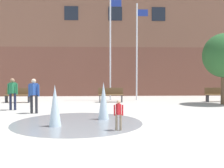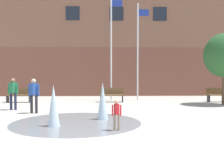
{
  "view_description": "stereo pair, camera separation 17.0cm",
  "coord_description": "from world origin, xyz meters",
  "views": [
    {
      "loc": [
        -1.2,
        -5.44,
        1.83
      ],
      "look_at": [
        -0.61,
        7.67,
        1.3
      ],
      "focal_mm": 42.0,
      "sensor_mm": 36.0,
      "label": 1
    },
    {
      "loc": [
        -1.03,
        -5.45,
        1.83
      ],
      "look_at": [
        -0.61,
        7.67,
        1.3
      ],
      "focal_mm": 42.0,
      "sensor_mm": 36.0,
      "label": 2
    }
  ],
  "objects": [
    {
      "name": "teen_by_trashcan",
      "position": [
        -4.24,
        6.62,
        0.93
      ],
      "size": [
        0.5,
        0.39,
        1.59
      ],
      "rotation": [
        0.0,
        0.0,
        -2.06
      ],
      "color": "#28282D",
      "rests_on": "ground"
    },
    {
      "name": "child_with_pink_shirt",
      "position": [
        -0.62,
        2.87,
        0.58
      ],
      "size": [
        0.31,
        0.23,
        0.99
      ],
      "rotation": [
        0.0,
        0.0,
        1.82
      ],
      "color": "#89755B",
      "rests_on": "ground"
    },
    {
      "name": "splash_fountain",
      "position": [
        -1.94,
        4.29,
        0.55
      ],
      "size": [
        4.82,
        4.82,
        1.49
      ],
      "color": "gray",
      "rests_on": "ground"
    },
    {
      "name": "park_bench_near_trashcan",
      "position": [
        6.39,
        11.14,
        0.48
      ],
      "size": [
        1.6,
        0.44,
        0.91
      ],
      "color": "#28282D",
      "rests_on": "ground"
    },
    {
      "name": "ground_plane",
      "position": [
        0.0,
        0.0,
        0.0
      ],
      "size": [
        100.0,
        100.0,
        0.0
      ],
      "primitive_type": "plane",
      "color": "#B2ADA3"
    },
    {
      "name": "library_building",
      "position": [
        0.0,
        18.71,
        4.4
      ],
      "size": [
        36.0,
        6.05,
        8.8
      ],
      "color": "brown",
      "rests_on": "ground"
    },
    {
      "name": "park_bench_left_of_flagpoles",
      "position": [
        -6.39,
        11.26,
        0.48
      ],
      "size": [
        1.6,
        0.44,
        0.91
      ],
      "color": "#28282D",
      "rests_on": "ground"
    },
    {
      "name": "adult_near_bench",
      "position": [
        -5.58,
        7.78,
        0.93
      ],
      "size": [
        0.5,
        0.38,
        1.59
      ],
      "rotation": [
        0.0,
        0.0,
        -1.83
      ],
      "color": "#1E233D",
      "rests_on": "ground"
    },
    {
      "name": "flagpole_right",
      "position": [
        1.32,
        12.34,
        3.51
      ],
      "size": [
        0.8,
        0.1,
        6.56
      ],
      "color": "silver",
      "rests_on": "ground"
    },
    {
      "name": "street_tree_near_building",
      "position": [
        6.04,
        9.64,
        2.87
      ],
      "size": [
        2.43,
        2.43,
        4.18
      ],
      "color": "brown",
      "rests_on": "ground"
    },
    {
      "name": "flagpole_left",
      "position": [
        -0.49,
        12.34,
        3.83
      ],
      "size": [
        0.8,
        0.1,
        7.19
      ],
      "color": "silver",
      "rests_on": "ground"
    },
    {
      "name": "park_bench_center",
      "position": [
        -0.53,
        11.25,
        0.48
      ],
      "size": [
        1.6,
        0.44,
        0.91
      ],
      "color": "#28282D",
      "rests_on": "ground"
    }
  ]
}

